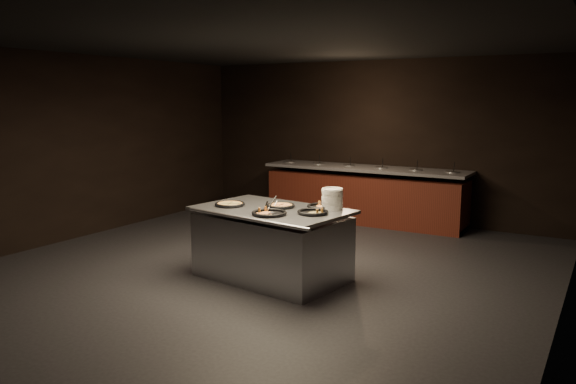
% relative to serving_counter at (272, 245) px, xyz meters
% --- Properties ---
extents(room, '(7.02, 8.02, 2.92)m').
position_rel_serving_counter_xyz_m(room, '(-0.29, 0.03, 1.03)').
color(room, black).
rests_on(room, ground).
extents(salad_bar, '(3.70, 0.83, 1.18)m').
position_rel_serving_counter_xyz_m(salad_bar, '(-0.29, 3.59, 0.02)').
color(salad_bar, '#4C1C11').
rests_on(salad_bar, ground).
extents(serving_counter, '(1.97, 1.42, 0.88)m').
position_rel_serving_counter_xyz_m(serving_counter, '(0.00, 0.00, 0.00)').
color(serving_counter, silver).
rests_on(serving_counter, ground).
extents(plate_stack, '(0.26, 0.26, 0.25)m').
position_rel_serving_counter_xyz_m(plate_stack, '(0.66, 0.33, 0.58)').
color(plate_stack, white).
rests_on(plate_stack, serving_counter).
extents(pan_veggie_whole, '(0.38, 0.38, 0.04)m').
position_rel_serving_counter_xyz_m(pan_veggie_whole, '(-0.54, -0.11, 0.48)').
color(pan_veggie_whole, black).
rests_on(pan_veggie_whole, serving_counter).
extents(pan_cheese_whole, '(0.35, 0.35, 0.04)m').
position_rel_serving_counter_xyz_m(pan_cheese_whole, '(0.06, 0.12, 0.48)').
color(pan_cheese_whole, black).
rests_on(pan_cheese_whole, serving_counter).
extents(pan_cheese_slices_a, '(0.35, 0.35, 0.04)m').
position_rel_serving_counter_xyz_m(pan_cheese_slices_a, '(0.51, 0.34, 0.48)').
color(pan_cheese_slices_a, black).
rests_on(pan_cheese_slices_a, serving_counter).
extents(pan_cheese_slices_b, '(0.41, 0.41, 0.04)m').
position_rel_serving_counter_xyz_m(pan_cheese_slices_b, '(0.18, -0.33, 0.48)').
color(pan_cheese_slices_b, black).
rests_on(pan_cheese_slices_b, serving_counter).
extents(pan_veggie_slices, '(0.37, 0.37, 0.04)m').
position_rel_serving_counter_xyz_m(pan_veggie_slices, '(0.59, -0.03, 0.48)').
color(pan_veggie_slices, black).
rests_on(pan_veggie_slices, serving_counter).
extents(server_left, '(0.10, 0.30, 0.14)m').
position_rel_serving_counter_xyz_m(server_left, '(0.03, 0.02, 0.53)').
color(server_left, silver).
rests_on(server_left, serving_counter).
extents(server_right, '(0.25, 0.23, 0.15)m').
position_rel_serving_counter_xyz_m(server_right, '(0.11, -0.26, 0.52)').
color(server_right, silver).
rests_on(server_right, serving_counter).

